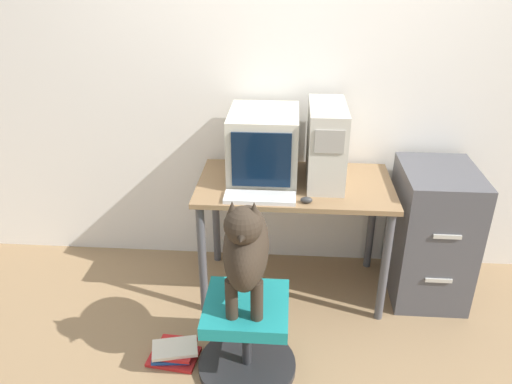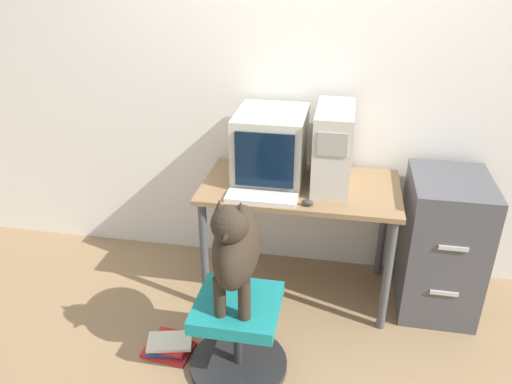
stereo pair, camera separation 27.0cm
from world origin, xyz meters
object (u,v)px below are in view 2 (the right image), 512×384
(crt_monitor, at_px, (271,145))
(keyboard, at_px, (261,198))
(book_stack_floor, at_px, (169,345))
(pc_tower, at_px, (333,147))
(office_chair, at_px, (238,335))
(dog, at_px, (236,246))
(filing_cabinet, at_px, (441,244))

(crt_monitor, bearing_deg, keyboard, -90.32)
(keyboard, distance_m, book_stack_floor, 0.98)
(pc_tower, distance_m, office_chair, 1.19)
(crt_monitor, distance_m, dog, 0.85)
(book_stack_floor, bearing_deg, pc_tower, 42.59)
(filing_cabinet, relative_size, book_stack_floor, 2.98)
(crt_monitor, xyz_separation_m, keyboard, (-0.00, -0.32, -0.19))
(office_chair, xyz_separation_m, dog, (0.00, -0.00, 0.55))
(crt_monitor, height_order, keyboard, crt_monitor)
(pc_tower, distance_m, book_stack_floor, 1.47)
(pc_tower, height_order, book_stack_floor, pc_tower)
(pc_tower, bearing_deg, keyboard, -141.79)
(filing_cabinet, bearing_deg, pc_tower, 178.05)
(dog, xyz_separation_m, book_stack_floor, (-0.41, 0.05, -0.74))
(keyboard, distance_m, filing_cabinet, 1.15)
(keyboard, relative_size, dog, 0.64)
(keyboard, bearing_deg, pc_tower, 38.21)
(pc_tower, distance_m, filing_cabinet, 0.90)
(office_chair, relative_size, dog, 0.84)
(office_chair, distance_m, book_stack_floor, 0.45)
(pc_tower, distance_m, keyboard, 0.52)
(pc_tower, xyz_separation_m, dog, (-0.41, -0.80, -0.23))
(book_stack_floor, bearing_deg, office_chair, -6.58)
(crt_monitor, height_order, book_stack_floor, crt_monitor)
(office_chair, xyz_separation_m, book_stack_floor, (-0.41, 0.05, -0.19))
(crt_monitor, xyz_separation_m, filing_cabinet, (1.06, -0.05, -0.54))
(filing_cabinet, bearing_deg, book_stack_floor, -154.27)
(pc_tower, xyz_separation_m, keyboard, (-0.37, -0.29, -0.22))
(keyboard, distance_m, dog, 0.51)
(crt_monitor, height_order, pc_tower, pc_tower)
(keyboard, height_order, filing_cabinet, filing_cabinet)
(keyboard, height_order, dog, dog)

